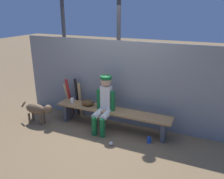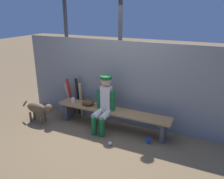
{
  "view_description": "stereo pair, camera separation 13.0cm",
  "coord_description": "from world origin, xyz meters",
  "px_view_note": "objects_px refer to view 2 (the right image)",
  "views": [
    {
      "loc": [
        1.76,
        -4.01,
        2.43
      ],
      "look_at": [
        0.0,
        0.0,
        0.88
      ],
      "focal_mm": 36.91,
      "sensor_mm": 36.0,
      "label": 1
    },
    {
      "loc": [
        1.88,
        -3.96,
        2.43
      ],
      "look_at": [
        0.0,
        0.0,
        0.88
      ],
      "focal_mm": 36.91,
      "sensor_mm": 36.0,
      "label": 2
    }
  ],
  "objects_px": {
    "cup_on_ground": "(148,141)",
    "bat_aluminum_black": "(78,97)",
    "bat_wood_tan": "(81,100)",
    "bat_aluminum_red": "(71,97)",
    "scoreboard": "(93,3)",
    "dugout_bench": "(112,114)",
    "cup_on_bench": "(73,100)",
    "dog": "(39,109)",
    "player_seated": "(104,102)",
    "baseball": "(110,143)",
    "bat_wood_natural": "(70,99)",
    "baseball_glove": "(88,103)"
  },
  "relations": [
    {
      "from": "dugout_bench",
      "to": "bat_wood_tan",
      "type": "xyz_separation_m",
      "value": [
        -0.9,
        0.22,
        0.08
      ]
    },
    {
      "from": "bat_wood_natural",
      "to": "bat_wood_tan",
      "type": "bearing_deg",
      "value": 0.46
    },
    {
      "from": "scoreboard",
      "to": "dog",
      "type": "xyz_separation_m",
      "value": [
        -0.49,
        -1.68,
        -2.23
      ]
    },
    {
      "from": "dugout_bench",
      "to": "baseball_glove",
      "type": "bearing_deg",
      "value": 180.0
    },
    {
      "from": "dog",
      "to": "player_seated",
      "type": "bearing_deg",
      "value": 13.03
    },
    {
      "from": "cup_on_ground",
      "to": "scoreboard",
      "type": "xyz_separation_m",
      "value": [
        -1.97,
        1.47,
        2.51
      ]
    },
    {
      "from": "cup_on_bench",
      "to": "scoreboard",
      "type": "bearing_deg",
      "value": 95.99
    },
    {
      "from": "bat_wood_natural",
      "to": "cup_on_ground",
      "type": "relative_size",
      "value": 7.34
    },
    {
      "from": "player_seated",
      "to": "baseball",
      "type": "height_order",
      "value": "player_seated"
    },
    {
      "from": "bat_wood_natural",
      "to": "bat_aluminum_black",
      "type": "bearing_deg",
      "value": 14.35
    },
    {
      "from": "cup_on_bench",
      "to": "dog",
      "type": "distance_m",
      "value": 0.77
    },
    {
      "from": "dugout_bench",
      "to": "baseball",
      "type": "height_order",
      "value": "dugout_bench"
    },
    {
      "from": "dugout_bench",
      "to": "scoreboard",
      "type": "relative_size",
      "value": 0.68
    },
    {
      "from": "baseball",
      "to": "cup_on_ground",
      "type": "xyz_separation_m",
      "value": [
        0.63,
        0.37,
        0.02
      ]
    },
    {
      "from": "cup_on_bench",
      "to": "dog",
      "type": "xyz_separation_m",
      "value": [
        -0.62,
        -0.43,
        -0.15
      ]
    },
    {
      "from": "bat_wood_tan",
      "to": "bat_aluminum_red",
      "type": "distance_m",
      "value": 0.28
    },
    {
      "from": "baseball_glove",
      "to": "bat_wood_tan",
      "type": "relative_size",
      "value": 0.34
    },
    {
      "from": "bat_wood_tan",
      "to": "cup_on_ground",
      "type": "relative_size",
      "value": 7.57
    },
    {
      "from": "dugout_bench",
      "to": "cup_on_bench",
      "type": "distance_m",
      "value": 0.98
    },
    {
      "from": "baseball_glove",
      "to": "cup_on_bench",
      "type": "bearing_deg",
      "value": -178.64
    },
    {
      "from": "bat_wood_tan",
      "to": "bat_aluminum_red",
      "type": "relative_size",
      "value": 0.89
    },
    {
      "from": "dugout_bench",
      "to": "player_seated",
      "type": "relative_size",
      "value": 2.16
    },
    {
      "from": "player_seated",
      "to": "dog",
      "type": "distance_m",
      "value": 1.52
    },
    {
      "from": "scoreboard",
      "to": "dugout_bench",
      "type": "bearing_deg",
      "value": -48.47
    },
    {
      "from": "bat_wood_tan",
      "to": "bat_aluminum_red",
      "type": "bearing_deg",
      "value": -176.27
    },
    {
      "from": "player_seated",
      "to": "baseball_glove",
      "type": "xyz_separation_m",
      "value": [
        -0.45,
        0.11,
        -0.13
      ]
    },
    {
      "from": "player_seated",
      "to": "bat_aluminum_red",
      "type": "height_order",
      "value": "player_seated"
    },
    {
      "from": "player_seated",
      "to": "cup_on_bench",
      "type": "height_order",
      "value": "player_seated"
    },
    {
      "from": "dog",
      "to": "bat_aluminum_black",
      "type": "bearing_deg",
      "value": 51.23
    },
    {
      "from": "bat_wood_tan",
      "to": "cup_on_bench",
      "type": "height_order",
      "value": "bat_wood_tan"
    },
    {
      "from": "baseball_glove",
      "to": "cup_on_ground",
      "type": "height_order",
      "value": "baseball_glove"
    },
    {
      "from": "cup_on_bench",
      "to": "scoreboard",
      "type": "height_order",
      "value": "scoreboard"
    },
    {
      "from": "bat_aluminum_black",
      "to": "cup_on_bench",
      "type": "bearing_deg",
      "value": -80.14
    },
    {
      "from": "baseball_glove",
      "to": "bat_aluminum_red",
      "type": "relative_size",
      "value": 0.3
    },
    {
      "from": "dugout_bench",
      "to": "baseball_glove",
      "type": "distance_m",
      "value": 0.6
    },
    {
      "from": "cup_on_bench",
      "to": "bat_wood_tan",
      "type": "bearing_deg",
      "value": 74.82
    },
    {
      "from": "baseball",
      "to": "cup_on_ground",
      "type": "distance_m",
      "value": 0.74
    },
    {
      "from": "baseball_glove",
      "to": "dog",
      "type": "xyz_separation_m",
      "value": [
        -1.0,
        -0.44,
        -0.16
      ]
    },
    {
      "from": "player_seated",
      "to": "bat_wood_tan",
      "type": "xyz_separation_m",
      "value": [
        -0.77,
        0.32,
        -0.21
      ]
    },
    {
      "from": "baseball_glove",
      "to": "cup_on_bench",
      "type": "relative_size",
      "value": 2.55
    },
    {
      "from": "bat_aluminum_red",
      "to": "bat_wood_natural",
      "type": "bearing_deg",
      "value": 162.94
    },
    {
      "from": "baseball_glove",
      "to": "cup_on_bench",
      "type": "distance_m",
      "value": 0.38
    },
    {
      "from": "dugout_bench",
      "to": "dog",
      "type": "xyz_separation_m",
      "value": [
        -1.59,
        -0.44,
        -0.0
      ]
    },
    {
      "from": "cup_on_ground",
      "to": "bat_aluminum_black",
      "type": "bearing_deg",
      "value": 165.25
    },
    {
      "from": "bat_aluminum_red",
      "to": "baseball",
      "type": "distance_m",
      "value": 1.68
    },
    {
      "from": "baseball",
      "to": "cup_on_ground",
      "type": "bearing_deg",
      "value": 30.42
    },
    {
      "from": "bat_aluminum_black",
      "to": "baseball",
      "type": "distance_m",
      "value": 1.58
    },
    {
      "from": "bat_aluminum_red",
      "to": "dog",
      "type": "relative_size",
      "value": 1.11
    },
    {
      "from": "dugout_bench",
      "to": "bat_wood_natural",
      "type": "distance_m",
      "value": 1.24
    },
    {
      "from": "baseball_glove",
      "to": "scoreboard",
      "type": "relative_size",
      "value": 0.08
    }
  ]
}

